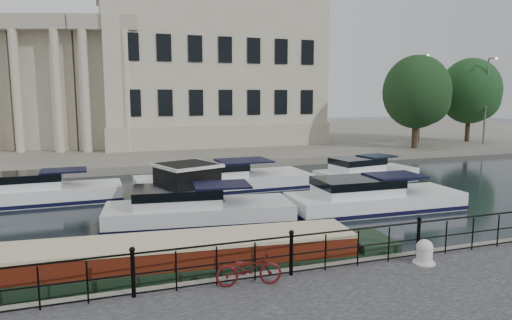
{
  "coord_description": "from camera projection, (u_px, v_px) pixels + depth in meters",
  "views": [
    {
      "loc": [
        -4.61,
        -12.73,
        5.25
      ],
      "look_at": [
        0.5,
        2.0,
        3.0
      ],
      "focal_mm": 32.0,
      "sensor_mm": 36.0,
      "label": 1
    }
  ],
  "objects": [
    {
      "name": "ground_plane",
      "position": [
        262.0,
        265.0,
        14.15
      ],
      "size": [
        160.0,
        160.0,
        0.0
      ],
      "primitive_type": "plane",
      "color": "black",
      "rests_on": "ground"
    },
    {
      "name": "railing",
      "position": [
        291.0,
        251.0,
        11.87
      ],
      "size": [
        24.14,
        0.14,
        1.22
      ],
      "color": "black",
      "rests_on": "near_quay"
    },
    {
      "name": "civic_building",
      "position": [
        134.0,
        76.0,
        45.27
      ],
      "size": [
        53.55,
        31.84,
        16.85
      ],
      "color": "#ADA38C",
      "rests_on": "far_bank"
    },
    {
      "name": "lamp_posts",
      "position": [
        454.0,
        99.0,
        41.24
      ],
      "size": [
        8.24,
        1.55,
        8.07
      ],
      "color": "#59595B",
      "rests_on": "far_bank"
    },
    {
      "name": "far_bank",
      "position": [
        143.0,
        140.0,
        50.58
      ],
      "size": [
        120.0,
        42.0,
        0.55
      ],
      "primitive_type": "cube",
      "color": "#6B665B",
      "rests_on": "ground_plane"
    },
    {
      "name": "harbour_hut",
      "position": [
        187.0,
        189.0,
        20.95
      ],
      "size": [
        4.2,
        3.86,
        2.22
      ],
      "rotation": [
        0.0,
        0.0,
        0.35
      ],
      "color": "#6B665B",
      "rests_on": "ground_plane"
    },
    {
      "name": "trees",
      "position": [
        441.0,
        95.0,
        42.75
      ],
      "size": [
        14.73,
        9.07,
        8.28
      ],
      "color": "black",
      "rests_on": "far_bank"
    },
    {
      "name": "mooring_bollard",
      "position": [
        424.0,
        252.0,
        12.73
      ],
      "size": [
        0.62,
        0.62,
        0.7
      ],
      "color": "silver",
      "rests_on": "near_quay"
    },
    {
      "name": "narrowboat",
      "position": [
        144.0,
        270.0,
        12.79
      ],
      "size": [
        15.36,
        3.42,
        1.56
      ],
      "rotation": [
        0.0,
        0.0,
        -0.09
      ],
      "color": "black",
      "rests_on": "ground_plane"
    },
    {
      "name": "bicycle",
      "position": [
        249.0,
        269.0,
        11.25
      ],
      "size": [
        1.71,
        0.82,
        0.87
      ],
      "primitive_type": "imported",
      "rotation": [
        0.0,
        0.0,
        1.42
      ],
      "color": "#4E0E12",
      "rests_on": "near_quay"
    },
    {
      "name": "cabin_cruisers",
      "position": [
        244.0,
        192.0,
        22.95
      ],
      "size": [
        24.58,
        9.94,
        1.99
      ],
      "color": "silver",
      "rests_on": "ground_plane"
    }
  ]
}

